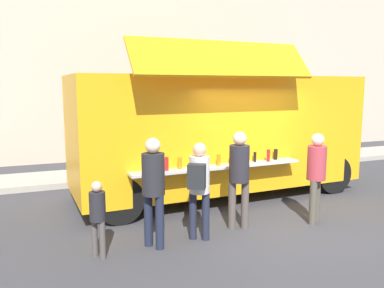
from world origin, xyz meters
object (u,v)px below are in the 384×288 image
Objects in this scene: customer_extra_browsing at (316,170)px; customer_mid_with_backpack at (199,181)px; food_truck_main at (218,131)px; customer_front_ordering at (239,171)px; trash_bin at (298,151)px; child_near_queue at (98,212)px; customer_rear_waiting at (153,183)px.

customer_mid_with_backpack is at bearing 55.26° from customer_extra_browsing.
food_truck_main reaches higher than customer_extra_browsing.
customer_front_ordering is at bearing -108.28° from food_truck_main.
food_truck_main reaches higher than trash_bin.
child_near_queue is at bearing 124.46° from customer_mid_with_backpack.
food_truck_main is 2.25m from customer_front_ordering.
customer_front_ordering is 1.48m from customer_extra_browsing.
child_near_queue is at bearing -146.22° from trash_bin.
food_truck_main reaches higher than child_near_queue.
food_truck_main is 3.94× the size of customer_extra_browsing.
customer_rear_waiting reaches higher than trash_bin.
trash_bin is 0.49× the size of customer_front_ordering.
customer_front_ordering is (-0.59, -2.12, -0.46)m from food_truck_main.
customer_mid_with_backpack reaches higher than trash_bin.
food_truck_main is 3.28m from customer_rear_waiting.
food_truck_main is 2.58m from customer_extra_browsing.
food_truck_main is at bearing 0.64° from customer_mid_with_backpack.
trash_bin is 7.20m from customer_mid_with_backpack.
customer_mid_with_backpack is 0.77m from customer_rear_waiting.
customer_front_ordering is at bearing -31.42° from child_near_queue.
customer_mid_with_backpack is 0.93× the size of customer_rear_waiting.
food_truck_main is 4.07× the size of customer_mid_with_backpack.
customer_rear_waiting is 1.50× the size of child_near_queue.
customer_rear_waiting reaches higher than customer_extra_browsing.
customer_rear_waiting is 0.94m from child_near_queue.
customer_extra_browsing is (0.87, -2.38, -0.51)m from food_truck_main.
food_truck_main is 5.69× the size of child_near_queue.
customer_mid_with_backpack is at bearing -139.34° from trash_bin.
food_truck_main is at bearing -14.18° from customer_extra_browsing.
child_near_queue reaches higher than trash_bin.
customer_front_ordering is 1.00× the size of customer_rear_waiting.
customer_mid_with_backpack is (-1.46, -2.36, -0.51)m from food_truck_main.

